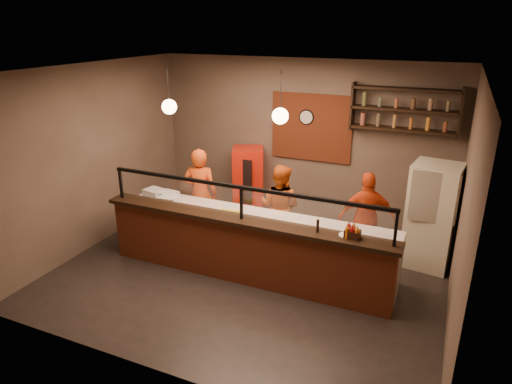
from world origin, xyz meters
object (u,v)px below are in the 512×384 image
at_px(fridge, 431,216).
at_px(red_cooler, 248,182).
at_px(cook_left, 200,194).
at_px(pepper_mill, 318,226).
at_px(cook_right, 367,218).
at_px(wall_clock, 307,117).
at_px(pizza_dough, 294,226).
at_px(cook_mid, 280,207).
at_px(condiment_caddy, 352,234).

relative_size(fridge, red_cooler, 1.22).
xyz_separation_m(cook_left, pepper_mill, (2.56, -1.13, 0.30)).
height_order(cook_left, pepper_mill, cook_left).
distance_m(cook_right, red_cooler, 2.82).
relative_size(wall_clock, pizza_dough, 0.62).
xyz_separation_m(cook_mid, pizza_dough, (0.58, -0.93, 0.13)).
xyz_separation_m(cook_left, fridge, (3.98, 0.56, 0.02)).
bearing_deg(condiment_caddy, wall_clock, 119.72).
bearing_deg(cook_right, pepper_mill, 52.58).
xyz_separation_m(pizza_dough, condiment_caddy, (0.97, -0.37, 0.21)).
height_order(wall_clock, fridge, wall_clock).
xyz_separation_m(wall_clock, fridge, (2.50, -1.05, -1.23)).
height_order(fridge, pepper_mill, fridge).
bearing_deg(fridge, wall_clock, 165.05).
xyz_separation_m(wall_clock, red_cooler, (-1.11, -0.31, -1.38)).
relative_size(red_cooler, pizza_dough, 2.96).
height_order(wall_clock, condiment_caddy, wall_clock).
bearing_deg(pizza_dough, pepper_mill, -38.92).
xyz_separation_m(wall_clock, pepper_mill, (1.07, -2.75, -0.95)).
bearing_deg(red_cooler, pizza_dough, -73.55).
xyz_separation_m(cook_right, red_cooler, (-2.63, 1.02, -0.06)).
height_order(cook_mid, cook_right, cook_right).
distance_m(cook_left, pepper_mill, 2.81).
bearing_deg(cook_right, fridge, 175.82).
bearing_deg(cook_mid, cook_right, -168.88).
distance_m(cook_right, pepper_mill, 1.53).
height_order(cook_mid, pepper_mill, cook_mid).
bearing_deg(condiment_caddy, red_cooler, 137.82).
bearing_deg(red_cooler, pepper_mill, -71.43).
height_order(cook_right, pepper_mill, cook_right).
bearing_deg(cook_right, cook_left, -14.71).
relative_size(cook_left, condiment_caddy, 8.43).
bearing_deg(cook_mid, fridge, -163.96).
distance_m(wall_clock, pizza_dough, 2.72).
relative_size(cook_mid, pepper_mill, 8.20).
xyz_separation_m(cook_mid, cook_right, (1.50, 0.10, 0.01)).
bearing_deg(wall_clock, fridge, -22.85).
distance_m(wall_clock, cook_mid, 1.95).
height_order(cook_mid, pizza_dough, cook_mid).
xyz_separation_m(wall_clock, pizza_dough, (0.59, -2.37, -1.19)).
bearing_deg(cook_mid, cook_left, 14.33).
height_order(fridge, pizza_dough, fridge).
bearing_deg(fridge, cook_right, -156.18).
bearing_deg(fridge, condiment_caddy, -111.29).
distance_m(cook_left, cook_mid, 1.52).
bearing_deg(cook_mid, pizza_dough, 129.02).
relative_size(fridge, pepper_mill, 9.30).
xyz_separation_m(fridge, pizza_dough, (-1.91, -1.31, 0.03)).
bearing_deg(wall_clock, condiment_caddy, -60.28).
distance_m(cook_mid, red_cooler, 1.60).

